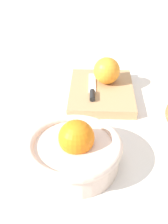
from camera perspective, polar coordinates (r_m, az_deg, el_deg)
ground_plane at (r=0.75m, az=7.40°, el=-1.30°), size 2.40×2.40×0.00m
bowl at (r=0.60m, az=-1.95°, el=-7.44°), size 0.20×0.20×0.11m
cutting_board at (r=0.84m, az=3.37°, el=3.93°), size 0.24×0.19×0.02m
orange_on_board at (r=0.84m, az=4.40°, el=7.96°), size 0.08×0.08×0.08m
knife at (r=0.81m, az=1.61°, el=4.32°), size 0.16×0.02×0.01m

